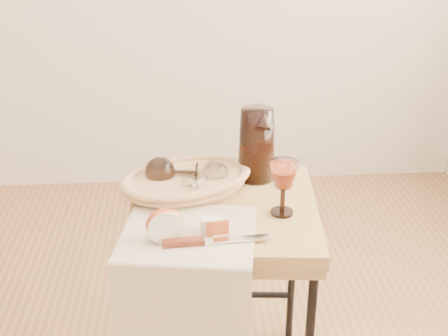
{
  "coord_description": "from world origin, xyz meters",
  "views": [
    {
      "loc": [
        0.37,
        -1.11,
        1.42
      ],
      "look_at": [
        0.47,
        0.3,
        0.76
      ],
      "focal_mm": 48.02,
      "sensor_mm": 36.0,
      "label": 1
    }
  ],
  "objects_px": {
    "wine_goblet": "(283,188)",
    "goblet_lying_b": "(205,178)",
    "table_knife": "(212,239)",
    "tea_towel": "(188,233)",
    "pitcher": "(257,144)",
    "goblet_lying_a": "(176,172)",
    "side_table": "(224,301)",
    "apple_half": "(165,224)",
    "bread_basket": "(187,183)"
  },
  "relations": [
    {
      "from": "tea_towel",
      "to": "pitcher",
      "type": "xyz_separation_m",
      "value": [
        0.2,
        0.31,
        0.1
      ]
    },
    {
      "from": "goblet_lying_b",
      "to": "pitcher",
      "type": "distance_m",
      "value": 0.19
    },
    {
      "from": "tea_towel",
      "to": "goblet_lying_a",
      "type": "relative_size",
      "value": 2.37
    },
    {
      "from": "apple_half",
      "to": "goblet_lying_b",
      "type": "bearing_deg",
      "value": 57.5
    },
    {
      "from": "tea_towel",
      "to": "pitcher",
      "type": "height_order",
      "value": "pitcher"
    },
    {
      "from": "apple_half",
      "to": "table_knife",
      "type": "xyz_separation_m",
      "value": [
        0.11,
        -0.03,
        -0.03
      ]
    },
    {
      "from": "goblet_lying_a",
      "to": "side_table",
      "type": "bearing_deg",
      "value": 148.51
    },
    {
      "from": "tea_towel",
      "to": "table_knife",
      "type": "distance_m",
      "value": 0.08
    },
    {
      "from": "goblet_lying_b",
      "to": "apple_half",
      "type": "xyz_separation_m",
      "value": [
        -0.11,
        -0.24,
        -0.0
      ]
    },
    {
      "from": "tea_towel",
      "to": "apple_half",
      "type": "bearing_deg",
      "value": -145.43
    },
    {
      "from": "side_table",
      "to": "goblet_lying_b",
      "type": "xyz_separation_m",
      "value": [
        -0.05,
        0.07,
        0.37
      ]
    },
    {
      "from": "bread_basket",
      "to": "apple_half",
      "type": "relative_size",
      "value": 3.7
    },
    {
      "from": "apple_half",
      "to": "table_knife",
      "type": "bearing_deg",
      "value": -21.38
    },
    {
      "from": "goblet_lying_b",
      "to": "table_knife",
      "type": "xyz_separation_m",
      "value": [
        0.01,
        -0.27,
        -0.03
      ]
    },
    {
      "from": "tea_towel",
      "to": "bread_basket",
      "type": "bearing_deg",
      "value": 98.82
    },
    {
      "from": "tea_towel",
      "to": "wine_goblet",
      "type": "distance_m",
      "value": 0.27
    },
    {
      "from": "apple_half",
      "to": "tea_towel",
      "type": "bearing_deg",
      "value": 17.09
    },
    {
      "from": "goblet_lying_b",
      "to": "wine_goblet",
      "type": "relative_size",
      "value": 0.79
    },
    {
      "from": "goblet_lying_b",
      "to": "apple_half",
      "type": "relative_size",
      "value": 1.32
    },
    {
      "from": "goblet_lying_a",
      "to": "wine_goblet",
      "type": "xyz_separation_m",
      "value": [
        0.28,
        -0.16,
        0.02
      ]
    },
    {
      "from": "tea_towel",
      "to": "pitcher",
      "type": "relative_size",
      "value": 1.29
    },
    {
      "from": "table_knife",
      "to": "apple_half",
      "type": "bearing_deg",
      "value": 163.23
    },
    {
      "from": "tea_towel",
      "to": "wine_goblet",
      "type": "xyz_separation_m",
      "value": [
        0.25,
        0.09,
        0.07
      ]
    },
    {
      "from": "wine_goblet",
      "to": "goblet_lying_b",
      "type": "bearing_deg",
      "value": 147.86
    },
    {
      "from": "side_table",
      "to": "bread_basket",
      "type": "distance_m",
      "value": 0.37
    },
    {
      "from": "bread_basket",
      "to": "table_knife",
      "type": "bearing_deg",
      "value": -101.37
    },
    {
      "from": "goblet_lying_b",
      "to": "apple_half",
      "type": "distance_m",
      "value": 0.26
    },
    {
      "from": "bread_basket",
      "to": "goblet_lying_a",
      "type": "xyz_separation_m",
      "value": [
        -0.03,
        0.01,
        0.03
      ]
    },
    {
      "from": "bread_basket",
      "to": "table_knife",
      "type": "distance_m",
      "value": 0.29
    },
    {
      "from": "side_table",
      "to": "goblet_lying_a",
      "type": "xyz_separation_m",
      "value": [
        -0.13,
        0.1,
        0.38
      ]
    },
    {
      "from": "side_table",
      "to": "table_knife",
      "type": "height_order",
      "value": "table_knife"
    },
    {
      "from": "apple_half",
      "to": "pitcher",
      "type": "bearing_deg",
      "value": 43.65
    },
    {
      "from": "goblet_lying_a",
      "to": "apple_half",
      "type": "relative_size",
      "value": 1.52
    },
    {
      "from": "bread_basket",
      "to": "pitcher",
      "type": "height_order",
      "value": "pitcher"
    },
    {
      "from": "side_table",
      "to": "goblet_lying_a",
      "type": "bearing_deg",
      "value": 141.23
    },
    {
      "from": "goblet_lying_b",
      "to": "apple_half",
      "type": "height_order",
      "value": "apple_half"
    },
    {
      "from": "bread_basket",
      "to": "goblet_lying_b",
      "type": "bearing_deg",
      "value": -44.29
    },
    {
      "from": "goblet_lying_a",
      "to": "table_knife",
      "type": "bearing_deg",
      "value": 113.25
    },
    {
      "from": "bread_basket",
      "to": "apple_half",
      "type": "distance_m",
      "value": 0.27
    },
    {
      "from": "bread_basket",
      "to": "goblet_lying_b",
      "type": "xyz_separation_m",
      "value": [
        0.05,
        -0.02,
        0.02
      ]
    },
    {
      "from": "apple_half",
      "to": "wine_goblet",
      "type": "bearing_deg",
      "value": 12.15
    },
    {
      "from": "table_knife",
      "to": "side_table",
      "type": "bearing_deg",
      "value": 74.18
    },
    {
      "from": "side_table",
      "to": "wine_goblet",
      "type": "distance_m",
      "value": 0.43
    },
    {
      "from": "table_knife",
      "to": "tea_towel",
      "type": "bearing_deg",
      "value": 132.64
    },
    {
      "from": "goblet_lying_a",
      "to": "goblet_lying_b",
      "type": "relative_size",
      "value": 1.15
    },
    {
      "from": "side_table",
      "to": "pitcher",
      "type": "relative_size",
      "value": 2.53
    },
    {
      "from": "bread_basket",
      "to": "wine_goblet",
      "type": "xyz_separation_m",
      "value": [
        0.25,
        -0.14,
        0.05
      ]
    },
    {
      "from": "tea_towel",
      "to": "apple_half",
      "type": "height_order",
      "value": "apple_half"
    },
    {
      "from": "side_table",
      "to": "goblet_lying_b",
      "type": "relative_size",
      "value": 5.34
    },
    {
      "from": "side_table",
      "to": "goblet_lying_a",
      "type": "relative_size",
      "value": 4.65
    }
  ]
}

